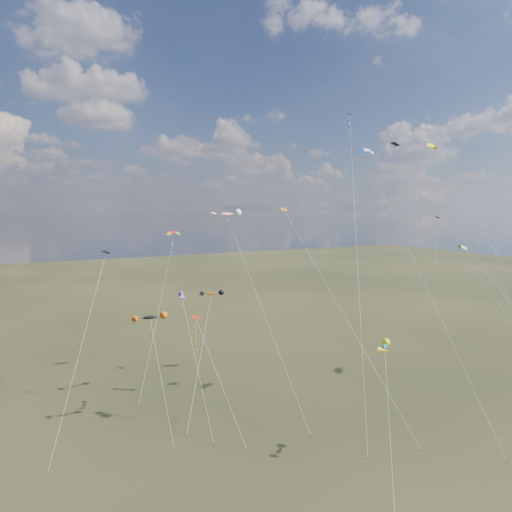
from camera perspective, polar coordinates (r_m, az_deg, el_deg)
name	(u,v)px	position (r m, az deg, el deg)	size (l,w,h in m)	color
ground	(347,475)	(48.21, 11.29, -25.24)	(400.00, 400.00, 0.00)	black
diamond_black_high	(405,181)	(61.98, 18.17, 8.86)	(13.59, 20.49, 33.30)	black
diamond_navy_tall	(350,150)	(65.53, 11.70, 12.88)	(13.00, 19.53, 38.23)	#0A0C46
diamond_black_mid	(92,304)	(55.53, -19.77, -5.61)	(8.77, 12.65, 19.77)	black
diamond_red_low	(198,338)	(53.75, -7.29, -10.17)	(2.93, 9.37, 12.57)	#9E220D
diamond_navy_right	(443,245)	(76.53, 22.29, 1.27)	(11.17, 17.98, 23.66)	#121155
diamond_orange_center	(324,279)	(50.19, 8.49, -2.91)	(9.68, 12.73, 24.98)	#C56718
parafoil_yellow	(433,146)	(63.22, 21.30, 12.69)	(2.58, 27.17, 33.52)	yellow
parafoil_blue_white	(367,152)	(69.11, 13.73, 12.53)	(5.20, 26.73, 33.83)	blue
parafoil_striped	(463,246)	(72.86, 24.47, 1.14)	(2.52, 18.75, 20.12)	#F8FC08
parafoil_tricolor	(173,233)	(70.29, -10.28, 2.79)	(9.80, 11.87, 21.76)	#F1F406
novelty_black_orange	(150,318)	(54.49, -13.09, -7.50)	(3.63, 8.43, 12.83)	black
novelty_orange_black	(211,294)	(60.48, -5.63, -4.75)	(8.59, 10.59, 14.18)	#C5500E
novelty_white_purple	(182,297)	(56.02, -9.21, -5.03)	(1.08, 10.74, 14.73)	silver
novelty_redwhite_stripe	(227,215)	(59.44, -3.66, 5.17)	(5.12, 15.99, 24.73)	red
novelty_blue_yellow	(385,347)	(47.26, 15.80, -10.88)	(6.58, 8.28, 11.89)	#0E5BAE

